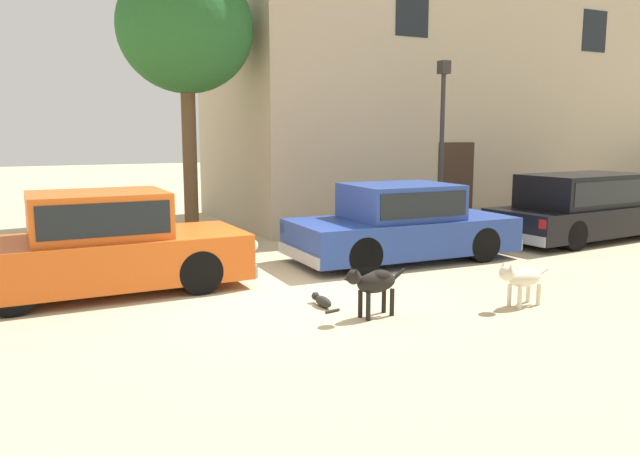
# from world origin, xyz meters

# --- Properties ---
(ground_plane) EXTENTS (80.00, 80.00, 0.00)m
(ground_plane) POSITION_xyz_m (0.00, 0.00, 0.00)
(ground_plane) COLOR tan
(parked_sedan_nearest) EXTENTS (4.27, 1.74, 1.49)m
(parked_sedan_nearest) POSITION_xyz_m (-2.20, 1.35, 0.73)
(parked_sedan_nearest) COLOR #D15619
(parked_sedan_nearest) RESTS_ON ground_plane
(parked_sedan_second) EXTENTS (4.33, 1.96, 1.41)m
(parked_sedan_second) POSITION_xyz_m (3.06, 1.34, 0.69)
(parked_sedan_second) COLOR navy
(parked_sedan_second) RESTS_ON ground_plane
(parked_sedan_third) EXTENTS (4.92, 2.08, 1.45)m
(parked_sedan_third) POSITION_xyz_m (7.93, 1.39, 0.76)
(parked_sedan_third) COLOR black
(parked_sedan_third) RESTS_ON ground_plane
(apartment_block) EXTENTS (14.18, 5.51, 7.53)m
(apartment_block) POSITION_xyz_m (8.75, 6.96, 3.77)
(apartment_block) COLOR tan
(apartment_block) RESTS_ON ground_plane
(stray_dog_spotted) EXTENTS (0.98, 0.29, 0.69)m
(stray_dog_spotted) POSITION_xyz_m (0.71, -1.54, 0.46)
(stray_dog_spotted) COLOR black
(stray_dog_spotted) RESTS_ON ground_plane
(stray_dog_tan) EXTENTS (1.00, 0.29, 0.63)m
(stray_dog_tan) POSITION_xyz_m (2.73, -2.02, 0.39)
(stray_dog_tan) COLOR beige
(stray_dog_tan) RESTS_ON ground_plane
(stray_cat) EXTENTS (0.22, 0.61, 0.16)m
(stray_cat) POSITION_xyz_m (0.34, -0.80, 0.07)
(stray_cat) COLOR #2D2B28
(stray_cat) RESTS_ON ground_plane
(street_lamp) EXTENTS (0.22, 0.22, 3.89)m
(street_lamp) POSITION_xyz_m (5.27, 3.06, 2.48)
(street_lamp) COLOR #2D2B28
(street_lamp) RESTS_ON ground_plane
(acacia_tree_left) EXTENTS (2.82, 2.54, 5.82)m
(acacia_tree_left) POSITION_xyz_m (0.11, 4.98, 4.44)
(acacia_tree_left) COLOR brown
(acacia_tree_left) RESTS_ON ground_plane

